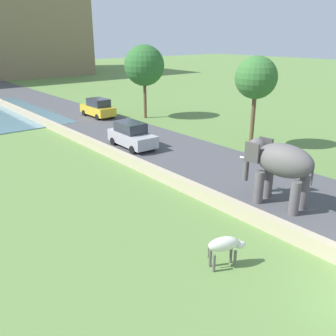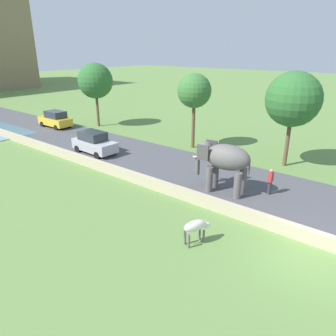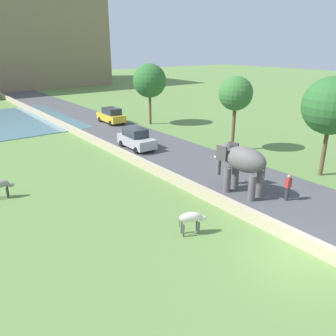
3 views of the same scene
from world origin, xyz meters
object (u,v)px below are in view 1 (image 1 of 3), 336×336
(car_yellow, at_px, (98,108))
(cow_white, at_px, (225,245))
(car_silver, at_px, (132,135))
(elephant, at_px, (279,164))

(car_yellow, distance_m, cow_white, 25.56)
(car_silver, bearing_deg, cow_white, -111.80)
(elephant, bearing_deg, cow_white, -161.77)
(car_silver, relative_size, cow_white, 2.88)
(car_yellow, height_order, cow_white, car_yellow)
(car_yellow, xyz_separation_m, cow_white, (-8.60, -24.07, -0.06))
(car_silver, distance_m, cow_white, 14.69)
(car_silver, height_order, car_yellow, same)
(cow_white, bearing_deg, car_yellow, 70.33)
(elephant, distance_m, car_yellow, 22.54)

